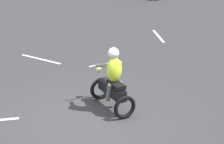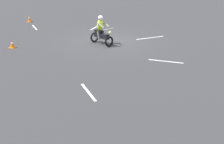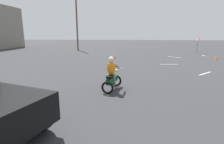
# 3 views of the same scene
# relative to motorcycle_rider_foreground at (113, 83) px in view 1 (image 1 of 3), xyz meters

# --- Properties ---
(ground_plane) EXTENTS (120.00, 120.00, 0.00)m
(ground_plane) POSITION_rel_motorcycle_rider_foreground_xyz_m (-0.22, -0.69, -0.73)
(ground_plane) COLOR #333335
(motorcycle_rider_foreground) EXTENTS (1.52, 1.17, 1.66)m
(motorcycle_rider_foreground) POSITION_rel_motorcycle_rider_foreground_xyz_m (0.00, 0.00, 0.00)
(motorcycle_rider_foreground) COLOR black
(motorcycle_rider_foreground) RESTS_ON ground
(lane_stripe_nw) EXTENTS (1.24, 1.31, 0.01)m
(lane_stripe_nw) POSITION_rel_motorcycle_rider_foreground_xyz_m (-2.24, 6.41, -0.72)
(lane_stripe_nw) COLOR silver
(lane_stripe_nw) RESTS_ON ground
(lane_stripe_w) EXTENTS (1.69, 0.16, 0.01)m
(lane_stripe_w) POSITION_rel_motorcycle_rider_foreground_xyz_m (-4.17, 1.73, -0.72)
(lane_stripe_w) COLOR silver
(lane_stripe_w) RESTS_ON ground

